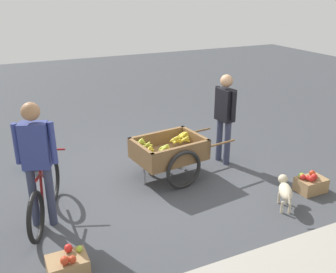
# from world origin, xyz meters

# --- Properties ---
(ground_plane) EXTENTS (24.00, 24.00, 0.00)m
(ground_plane) POSITION_xyz_m (0.00, 0.00, 0.00)
(ground_plane) COLOR #3D3F44
(fruit_cart) EXTENTS (1.73, 1.01, 0.72)m
(fruit_cart) POSITION_xyz_m (-0.06, -0.07, 0.44)
(fruit_cart) COLOR brown
(fruit_cart) RESTS_ON ground
(vendor_person) EXTENTS (0.24, 0.53, 1.61)m
(vendor_person) POSITION_xyz_m (-1.20, -0.20, 0.96)
(vendor_person) COLOR #333851
(vendor_person) RESTS_ON ground
(bicycle) EXTENTS (0.71, 1.57, 0.85)m
(bicycle) POSITION_xyz_m (1.98, 0.32, 0.35)
(bicycle) COLOR black
(bicycle) RESTS_ON ground
(cyclist_person) EXTENTS (0.49, 0.31, 1.70)m
(cyclist_person) POSITION_xyz_m (2.04, 0.46, 1.03)
(cyclist_person) COLOR #333851
(cyclist_person) RESTS_ON ground
(dog) EXTENTS (0.40, 0.59, 0.40)m
(dog) POSITION_xyz_m (-1.17, 1.49, 0.27)
(dog) COLOR beige
(dog) RESTS_ON ground
(plastic_bucket) EXTENTS (0.28, 0.28, 0.22)m
(plastic_bucket) POSITION_xyz_m (2.01, -1.38, 0.11)
(plastic_bucket) COLOR #1966B2
(plastic_bucket) RESTS_ON ground
(apple_crate) EXTENTS (0.44, 0.32, 0.32)m
(apple_crate) POSITION_xyz_m (1.96, 1.59, 0.12)
(apple_crate) COLOR #99754C
(apple_crate) RESTS_ON ground
(mixed_fruit_crate) EXTENTS (0.44, 0.32, 0.32)m
(mixed_fruit_crate) POSITION_xyz_m (-1.85, 1.31, 0.13)
(mixed_fruit_crate) COLOR #99754C
(mixed_fruit_crate) RESTS_ON ground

